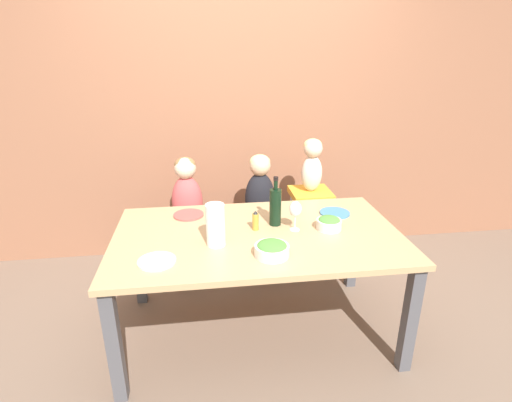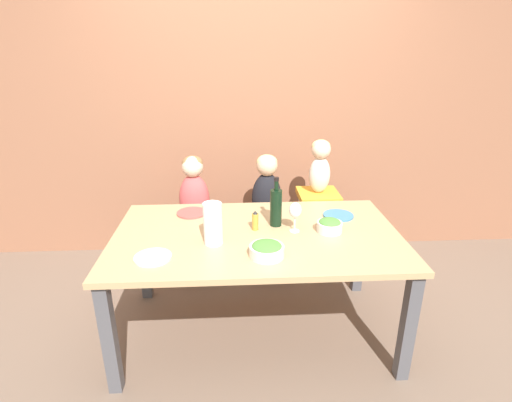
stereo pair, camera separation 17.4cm
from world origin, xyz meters
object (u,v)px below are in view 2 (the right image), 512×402
object	(u,v)px
chair_far_center	(266,231)
wine_glass_near	(295,211)
chair_right_highchair	(317,211)
salad_bowl_small	(329,225)
salad_bowl_large	(267,249)
chair_far_left	(196,232)
dinner_plate_back_left	(192,213)
wine_bottle	(276,207)
dinner_plate_back_right	(338,215)
person_child_left	(194,190)
person_baby_right	(320,162)
person_child_center	(267,188)
paper_towel_roll	(213,224)
dinner_plate_front_left	(153,257)

from	to	relation	value
chair_far_center	wine_glass_near	bearing A→B (deg)	-81.67
chair_right_highchair	salad_bowl_small	xyz separation A→B (m)	(-0.09, -0.76, 0.23)
chair_far_center	salad_bowl_large	bearing A→B (deg)	-94.72
chair_far_left	dinner_plate_back_left	bearing A→B (deg)	-87.01
chair_far_center	salad_bowl_small	size ratio (longest dim) A/B	2.87
chair_far_center	wine_bottle	bearing A→B (deg)	-89.71
wine_glass_near	dinner_plate_back_right	size ratio (longest dim) A/B	0.93
person_child_left	dinner_plate_back_right	size ratio (longest dim) A/B	2.79
chair_right_highchair	wine_glass_near	bearing A→B (deg)	-112.12
salad_bowl_small	chair_right_highchair	bearing A→B (deg)	83.12
chair_right_highchair	salad_bowl_small	distance (m)	0.80
person_baby_right	salad_bowl_large	bearing A→B (deg)	-115.45
wine_bottle	chair_right_highchair	bearing A→B (deg)	57.79
person_child_center	wine_bottle	size ratio (longest dim) A/B	1.77
chair_far_center	paper_towel_roll	distance (m)	1.07
person_child_left	salad_bowl_small	size ratio (longest dim) A/B	3.61
person_baby_right	salad_bowl_large	xyz separation A→B (m)	(-0.50, -1.05, -0.18)
paper_towel_roll	person_child_center	bearing A→B (deg)	66.68
chair_far_center	dinner_plate_front_left	xyz separation A→B (m)	(-0.70, -1.04, 0.36)
person_baby_right	dinner_plate_front_left	world-z (taller)	person_baby_right
person_child_center	salad_bowl_small	distance (m)	0.82
chair_right_highchair	person_baby_right	distance (m)	0.41
wine_bottle	dinner_plate_front_left	size ratio (longest dim) A/B	1.58
chair_right_highchair	person_child_left	world-z (taller)	person_child_left
chair_right_highchair	person_baby_right	world-z (taller)	person_baby_right
dinner_plate_back_left	person_child_left	bearing A→B (deg)	92.98
chair_far_center	person_child_center	world-z (taller)	person_child_center
wine_glass_near	dinner_plate_front_left	distance (m)	0.87
person_child_center	salad_bowl_small	size ratio (longest dim) A/B	3.61
person_child_center	person_baby_right	world-z (taller)	person_baby_right
wine_glass_near	dinner_plate_front_left	size ratio (longest dim) A/B	0.93
chair_right_highchair	dinner_plate_front_left	world-z (taller)	dinner_plate_front_left
paper_towel_roll	chair_far_center	bearing A→B (deg)	66.65
chair_far_center	person_baby_right	bearing A→B (deg)	0.23
dinner_plate_back_left	dinner_plate_back_right	xyz separation A→B (m)	(0.98, -0.10, 0.00)
salad_bowl_small	dinner_plate_back_left	xyz separation A→B (m)	(-0.87, 0.32, -0.03)
wine_bottle	dinner_plate_front_left	world-z (taller)	wine_bottle
dinner_plate_back_right	paper_towel_roll	bearing A→B (deg)	-157.10
chair_far_center	person_child_center	xyz separation A→B (m)	(-0.00, 0.00, 0.37)
salad_bowl_small	dinner_plate_back_left	bearing A→B (deg)	159.64
chair_right_highchair	salad_bowl_small	size ratio (longest dim) A/B	4.49
chair_right_highchair	salad_bowl_large	size ratio (longest dim) A/B	3.68
paper_towel_roll	dinner_plate_front_left	xyz separation A→B (m)	(-0.32, -0.16, -0.12)
person_baby_right	wine_bottle	distance (m)	0.77
wine_bottle	dinner_plate_back_right	xyz separation A→B (m)	(0.43, 0.12, -0.12)
salad_bowl_large	person_baby_right	bearing A→B (deg)	64.55
wine_bottle	paper_towel_roll	bearing A→B (deg)	-149.13
chair_far_center	person_baby_right	xyz separation A→B (m)	(0.41, 0.00, 0.57)
dinner_plate_back_left	dinner_plate_back_right	world-z (taller)	same
salad_bowl_large	dinner_plate_back_right	bearing A→B (deg)	44.52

